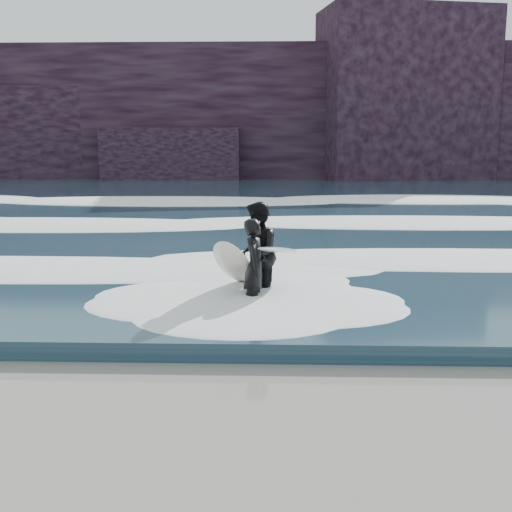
% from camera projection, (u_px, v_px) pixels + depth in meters
% --- Properties ---
extents(ground, '(120.00, 120.00, 0.00)m').
position_uv_depth(ground, '(306.00, 474.00, 6.10)').
color(ground, olive).
rests_on(ground, ground).
extents(sea, '(90.00, 52.00, 0.30)m').
position_uv_depth(sea, '(282.00, 196.00, 34.59)').
color(sea, '#1C3646').
rests_on(sea, ground).
extents(headland, '(70.00, 9.00, 10.00)m').
position_uv_depth(headland, '(281.00, 116.00, 50.44)').
color(headland, black).
rests_on(headland, ground).
extents(foam_near, '(60.00, 3.20, 0.20)m').
position_uv_depth(foam_near, '(289.00, 259.00, 14.88)').
color(foam_near, white).
rests_on(foam_near, sea).
extents(foam_mid, '(60.00, 4.00, 0.24)m').
position_uv_depth(foam_mid, '(285.00, 221.00, 21.76)').
color(foam_mid, white).
rests_on(foam_mid, sea).
extents(foam_far, '(60.00, 4.80, 0.30)m').
position_uv_depth(foam_far, '(283.00, 197.00, 30.60)').
color(foam_far, white).
rests_on(foam_far, sea).
extents(surfer_left, '(1.05, 2.14, 1.74)m').
position_uv_depth(surfer_left, '(249.00, 265.00, 11.71)').
color(surfer_left, black).
rests_on(surfer_left, ground).
extents(surfer_right, '(1.37, 2.08, 1.98)m').
position_uv_depth(surfer_right, '(259.00, 253.00, 12.24)').
color(surfer_right, black).
rests_on(surfer_right, ground).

